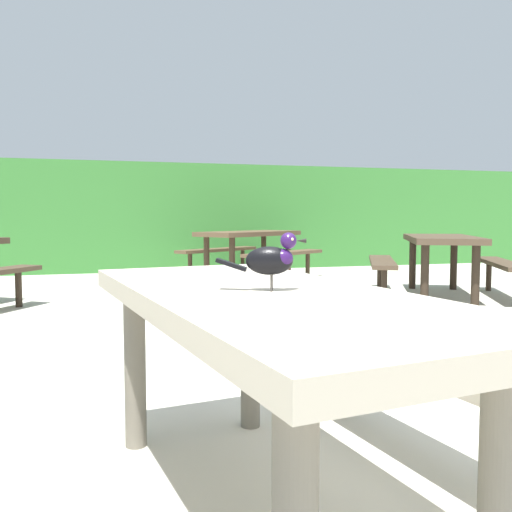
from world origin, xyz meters
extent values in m
plane|color=beige|center=(0.00, 0.00, 0.00)|extent=(60.00, 60.00, 0.00)
cube|color=#387A33|center=(0.00, 8.82, 0.97)|extent=(28.00, 1.52, 1.93)
cube|color=#B2A893|center=(-0.35, -0.06, 0.70)|extent=(1.02, 1.89, 0.07)
cylinder|color=slate|center=(0.02, -0.71, 0.33)|extent=(0.09, 0.09, 0.67)
cylinder|color=slate|center=(-0.71, 0.60, 0.33)|extent=(0.09, 0.09, 0.67)
cylinder|color=slate|center=(-0.19, 0.68, 0.33)|extent=(0.09, 0.09, 0.67)
cube|color=#B2A893|center=(-1.04, -0.16, 0.41)|extent=(0.53, 1.73, 0.05)
cylinder|color=slate|center=(-1.14, 0.47, 0.20)|extent=(0.07, 0.07, 0.39)
cube|color=#B2A893|center=(0.34, 0.05, 0.41)|extent=(0.53, 1.73, 0.05)
cylinder|color=slate|center=(0.25, 0.68, 0.20)|extent=(0.07, 0.07, 0.39)
ellipsoid|color=black|center=(-0.34, -0.09, 0.84)|extent=(0.17, 0.12, 0.09)
ellipsoid|color=#2D144C|center=(-0.30, -0.10, 0.84)|extent=(0.08, 0.08, 0.06)
sphere|color=#2D144C|center=(-0.28, -0.11, 0.90)|extent=(0.05, 0.05, 0.05)
sphere|color=#EAE08C|center=(-0.26, -0.10, 0.90)|extent=(0.01, 0.01, 0.01)
sphere|color=#EAE08C|center=(-0.28, -0.13, 0.90)|extent=(0.01, 0.01, 0.01)
cone|color=black|center=(-0.24, -0.13, 0.90)|extent=(0.03, 0.03, 0.02)
cube|color=black|center=(-0.45, -0.05, 0.82)|extent=(0.11, 0.07, 0.04)
cylinder|color=#47423D|center=(-0.33, -0.08, 0.77)|extent=(0.01, 0.01, 0.05)
cylinder|color=#47423D|center=(-0.34, -0.11, 0.77)|extent=(0.01, 0.01, 0.05)
cube|color=#473828|center=(3.17, 4.06, 0.70)|extent=(1.49, 1.95, 0.07)
cylinder|color=#2E241A|center=(3.72, 4.57, 0.33)|extent=(0.09, 0.09, 0.67)
cylinder|color=#2E241A|center=(3.24, 4.81, 0.33)|extent=(0.09, 0.09, 0.67)
cylinder|color=#2E241A|center=(3.09, 3.32, 0.33)|extent=(0.09, 0.09, 0.67)
cylinder|color=#2E241A|center=(2.61, 3.55, 0.33)|extent=(0.09, 0.09, 0.67)
cube|color=#473828|center=(3.79, 3.75, 0.41)|extent=(1.02, 1.65, 0.05)
cylinder|color=#2E241A|center=(4.08, 4.32, 0.20)|extent=(0.07, 0.07, 0.39)
cube|color=#473828|center=(2.54, 4.38, 0.41)|extent=(1.02, 1.65, 0.05)
cylinder|color=#2E241A|center=(2.83, 4.95, 0.20)|extent=(0.07, 0.07, 0.39)
cylinder|color=#2E241A|center=(2.25, 3.80, 0.20)|extent=(0.07, 0.07, 0.39)
cube|color=brown|center=(1.49, 6.78, 0.70)|extent=(1.92, 1.64, 0.07)
cylinder|color=#382B1D|center=(2.22, 6.95, 0.33)|extent=(0.09, 0.09, 0.67)
cylinder|color=#382B1D|center=(1.92, 7.39, 0.33)|extent=(0.09, 0.09, 0.67)
cylinder|color=#382B1D|center=(1.05, 6.16, 0.33)|extent=(0.09, 0.09, 0.67)
cylinder|color=#382B1D|center=(0.76, 6.60, 0.33)|extent=(0.09, 0.09, 0.67)
cube|color=brown|center=(1.88, 6.20, 0.41)|extent=(1.57, 1.19, 0.05)
cylinder|color=#382B1D|center=(2.41, 6.56, 0.20)|extent=(0.07, 0.07, 0.39)
cylinder|color=#382B1D|center=(1.35, 5.84, 0.20)|extent=(0.07, 0.07, 0.39)
cube|color=brown|center=(1.09, 7.35, 0.41)|extent=(1.57, 1.19, 0.05)
cylinder|color=#382B1D|center=(1.62, 7.71, 0.20)|extent=(0.07, 0.07, 0.39)
cylinder|color=#382B1D|center=(0.56, 6.99, 0.20)|extent=(0.07, 0.07, 0.39)
cylinder|color=#2E241A|center=(-1.68, 4.63, 0.20)|extent=(0.07, 0.07, 0.39)
camera|label=1|loc=(-0.86, -1.73, 0.97)|focal=38.59mm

